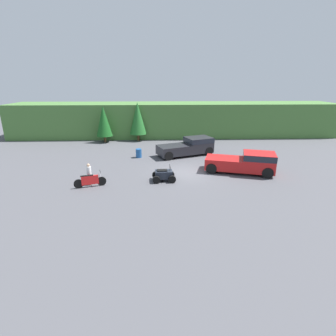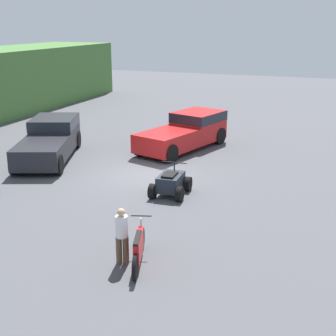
% 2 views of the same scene
% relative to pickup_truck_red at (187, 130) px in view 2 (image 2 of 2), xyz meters
% --- Properties ---
extents(ground_plane, '(80.00, 80.00, 0.00)m').
position_rel_pickup_truck_red_xyz_m(ground_plane, '(-5.00, 0.13, -0.96)').
color(ground_plane, '#4C4C51').
extents(pickup_truck_red, '(5.98, 3.65, 1.78)m').
position_rel_pickup_truck_red_xyz_m(pickup_truck_red, '(0.00, 0.00, 0.00)').
color(pickup_truck_red, red).
rests_on(pickup_truck_red, ground_plane).
extents(pickup_truck_second, '(6.11, 4.04, 1.78)m').
position_rel_pickup_truck_red_xyz_m(pickup_truck_second, '(-4.05, 5.74, 0.00)').
color(pickup_truck_second, '#232328').
rests_on(pickup_truck_second, ground_plane).
extents(dirt_bike, '(2.22, 0.92, 1.13)m').
position_rel_pickup_truck_red_xyz_m(dirt_bike, '(-12.30, -2.68, -0.49)').
color(dirt_bike, black).
rests_on(dirt_bike, ground_plane).
extents(quad_atv, '(1.84, 1.38, 1.18)m').
position_rel_pickup_truck_red_xyz_m(quad_atv, '(-6.91, -1.62, -0.50)').
color(quad_atv, black).
rests_on(quad_atv, ground_plane).
extents(rider_person, '(0.45, 0.45, 1.65)m').
position_rel_pickup_truck_red_xyz_m(rider_person, '(-12.44, -2.25, -0.06)').
color(rider_person, brown).
rests_on(rider_person, ground_plane).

